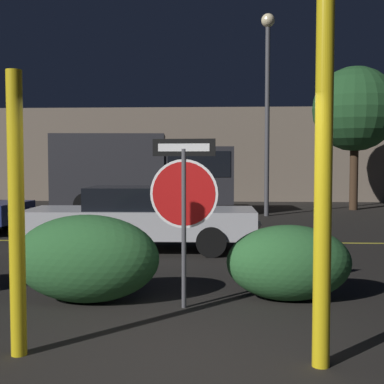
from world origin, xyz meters
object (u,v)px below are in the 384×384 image
at_px(yellow_pole_right, 323,176).
at_px(delivery_truck, 145,171).
at_px(passing_car_3, 140,218).
at_px(tree_0, 355,109).
at_px(hedge_bush_3, 289,263).
at_px(stop_sign, 184,193).
at_px(yellow_pole_left, 17,214).
at_px(street_lamp, 267,85).
at_px(hedge_bush_2, 87,259).

height_order(yellow_pole_right, delivery_truck, yellow_pole_right).
height_order(passing_car_3, delivery_truck, delivery_truck).
bearing_deg(tree_0, hedge_bush_3, -107.23).
xyz_separation_m(passing_car_3, tree_0, (6.85, 9.68, 3.17)).
bearing_deg(yellow_pole_right, stop_sign, 126.18).
xyz_separation_m(stop_sign, yellow_pole_left, (-1.49, -1.76, -0.11)).
height_order(stop_sign, tree_0, tree_0).
bearing_deg(yellow_pole_right, yellow_pole_left, 177.21).
height_order(stop_sign, passing_car_3, stop_sign).
bearing_deg(yellow_pole_left, street_lamp, 75.05).
relative_size(stop_sign, hedge_bush_3, 1.29).
height_order(yellow_pole_left, passing_car_3, yellow_pole_left).
bearing_deg(delivery_truck, hedge_bush_3, 12.55).
relative_size(hedge_bush_3, passing_car_3, 0.34).
bearing_deg(stop_sign, hedge_bush_2, 177.63).
bearing_deg(yellow_pole_right, tree_0, 75.16).
bearing_deg(delivery_truck, yellow_pole_right, 9.77).
bearing_deg(delivery_truck, passing_car_3, 2.43).
relative_size(hedge_bush_3, street_lamp, 0.25).
bearing_deg(yellow_pole_right, delivery_truck, 104.35).
relative_size(yellow_pole_right, delivery_truck, 0.56).
height_order(yellow_pole_left, yellow_pole_right, yellow_pole_right).
xyz_separation_m(hedge_bush_3, tree_0, (4.23, 13.64, 3.34)).
xyz_separation_m(yellow_pole_left, delivery_truck, (-0.67, 13.73, 0.16)).
relative_size(yellow_pole_left, passing_car_3, 0.56).
relative_size(stop_sign, tree_0, 0.40).
bearing_deg(hedge_bush_2, hedge_bush_3, 4.98).
bearing_deg(hedge_bush_2, stop_sign, -9.14).
bearing_deg(stop_sign, passing_car_3, 112.36).
relative_size(street_lamp, tree_0, 1.25).
bearing_deg(street_lamp, stop_sign, -100.12).
xyz_separation_m(hedge_bush_2, hedge_bush_3, (2.71, 0.24, -0.07)).
bearing_deg(yellow_pole_left, hedge_bush_2, 84.81).
bearing_deg(hedge_bush_2, yellow_pole_right, -37.97).
distance_m(stop_sign, yellow_pole_right, 2.37).
xyz_separation_m(stop_sign, yellow_pole_right, (1.39, -1.90, 0.27)).
distance_m(yellow_pole_left, hedge_bush_3, 3.73).
height_order(yellow_pole_left, street_lamp, street_lamp).
distance_m(hedge_bush_3, street_lamp, 11.83).
bearing_deg(street_lamp, passing_car_3, -114.70).
relative_size(yellow_pole_right, hedge_bush_2, 1.81).
height_order(yellow_pole_left, tree_0, tree_0).
bearing_deg(street_lamp, delivery_truck, 174.66).
xyz_separation_m(hedge_bush_2, delivery_truck, (-0.85, 11.76, 0.95)).
bearing_deg(stop_sign, yellow_pole_right, -47.04).
relative_size(yellow_pole_right, hedge_bush_3, 2.09).
bearing_deg(hedge_bush_3, yellow_pole_right, -90.11).
bearing_deg(street_lamp, yellow_pole_right, -92.88).
height_order(hedge_bush_2, street_lamp, street_lamp).
xyz_separation_m(hedge_bush_2, passing_car_3, (0.08, 4.20, 0.10)).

